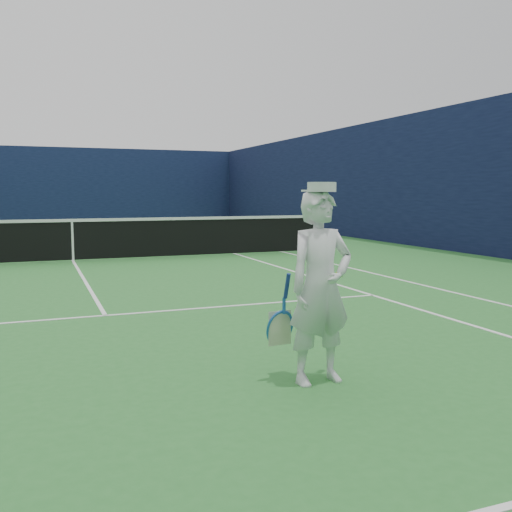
{
  "coord_description": "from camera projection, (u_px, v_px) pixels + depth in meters",
  "views": [
    {
      "loc": [
        -0.83,
        -14.01,
        1.62
      ],
      "look_at": [
        1.41,
        -8.28,
        0.93
      ],
      "focal_mm": 40.0,
      "sensor_mm": 36.0,
      "label": 1
    }
  ],
  "objects": [
    {
      "name": "windscreen_fence",
      "position": [
        70.0,
        176.0,
        13.22
      ],
      "size": [
        20.12,
        36.12,
        4.0
      ],
      "color": "#10183B",
      "rests_on": "ground"
    },
    {
      "name": "ground",
      "position": [
        73.0,
        262.0,
        13.45
      ],
      "size": [
        80.0,
        80.0,
        0.0
      ],
      "primitive_type": "plane",
      "color": "#2B722E",
      "rests_on": "ground"
    },
    {
      "name": "court_markings",
      "position": [
        73.0,
        261.0,
        13.45
      ],
      "size": [
        11.03,
        23.83,
        0.01
      ],
      "color": "white",
      "rests_on": "ground"
    },
    {
      "name": "tennis_net",
      "position": [
        72.0,
        238.0,
        13.38
      ],
      "size": [
        12.88,
        0.09,
        1.07
      ],
      "color": "#141E4C",
      "rests_on": "ground"
    },
    {
      "name": "tennis_player",
      "position": [
        320.0,
        286.0,
        4.81
      ],
      "size": [
        0.77,
        0.46,
        1.71
      ],
      "rotation": [
        0.0,
        0.0,
        0.1
      ],
      "color": "white",
      "rests_on": "ground"
    }
  ]
}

